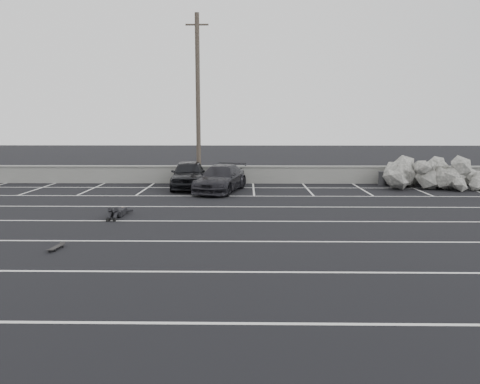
{
  "coord_description": "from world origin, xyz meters",
  "views": [
    {
      "loc": [
        0.62,
        -14.18,
        3.7
      ],
      "look_at": [
        0.36,
        3.74,
        1.0
      ],
      "focal_mm": 35.0,
      "sensor_mm": 36.0,
      "label": 1
    }
  ],
  "objects_px": {
    "riprap_pile": "(424,178)",
    "person": "(119,209)",
    "car_left": "(189,174)",
    "car_right": "(220,179)",
    "utility_pole": "(198,100)",
    "trash_bin": "(382,178)",
    "skateboard": "(56,247)"
  },
  "relations": [
    {
      "from": "riprap_pile",
      "to": "person",
      "type": "distance_m",
      "value": 17.17
    },
    {
      "from": "car_left",
      "to": "car_right",
      "type": "height_order",
      "value": "car_left"
    },
    {
      "from": "utility_pole",
      "to": "trash_bin",
      "type": "relative_size",
      "value": 12.15
    },
    {
      "from": "utility_pole",
      "to": "skateboard",
      "type": "height_order",
      "value": "utility_pole"
    },
    {
      "from": "trash_bin",
      "to": "car_right",
      "type": "bearing_deg",
      "value": -164.15
    },
    {
      "from": "riprap_pile",
      "to": "skateboard",
      "type": "bearing_deg",
      "value": -139.81
    },
    {
      "from": "car_right",
      "to": "trash_bin",
      "type": "height_order",
      "value": "car_right"
    },
    {
      "from": "car_right",
      "to": "person",
      "type": "relative_size",
      "value": 1.97
    },
    {
      "from": "skateboard",
      "to": "person",
      "type": "bearing_deg",
      "value": 91.39
    },
    {
      "from": "car_left",
      "to": "utility_pole",
      "type": "height_order",
      "value": "utility_pole"
    },
    {
      "from": "trash_bin",
      "to": "utility_pole",
      "type": "bearing_deg",
      "value": -179.74
    },
    {
      "from": "skateboard",
      "to": "trash_bin",
      "type": "bearing_deg",
      "value": 53.05
    },
    {
      "from": "car_right",
      "to": "utility_pole",
      "type": "relative_size",
      "value": 0.49
    },
    {
      "from": "car_left",
      "to": "skateboard",
      "type": "xyz_separation_m",
      "value": [
        -2.31,
        -12.86,
        -0.72
      ]
    },
    {
      "from": "trash_bin",
      "to": "person",
      "type": "height_order",
      "value": "trash_bin"
    },
    {
      "from": "car_left",
      "to": "person",
      "type": "bearing_deg",
      "value": -106.97
    },
    {
      "from": "car_right",
      "to": "skateboard",
      "type": "distance_m",
      "value": 12.33
    },
    {
      "from": "utility_pole",
      "to": "riprap_pile",
      "type": "bearing_deg",
      "value": -4.48
    },
    {
      "from": "car_left",
      "to": "trash_bin",
      "type": "bearing_deg",
      "value": 3.49
    },
    {
      "from": "car_left",
      "to": "trash_bin",
      "type": "height_order",
      "value": "car_left"
    },
    {
      "from": "car_right",
      "to": "person",
      "type": "bearing_deg",
      "value": -105.7
    },
    {
      "from": "utility_pole",
      "to": "person",
      "type": "bearing_deg",
      "value": -104.12
    },
    {
      "from": "car_right",
      "to": "utility_pole",
      "type": "distance_m",
      "value": 5.19
    },
    {
      "from": "car_left",
      "to": "utility_pole",
      "type": "xyz_separation_m",
      "value": [
        0.44,
        1.35,
        4.16
      ]
    },
    {
      "from": "car_right",
      "to": "trash_bin",
      "type": "relative_size",
      "value": 5.99
    },
    {
      "from": "car_right",
      "to": "person",
      "type": "height_order",
      "value": "car_right"
    },
    {
      "from": "utility_pole",
      "to": "skateboard",
      "type": "xyz_separation_m",
      "value": [
        -2.75,
        -14.2,
        -4.88
      ]
    },
    {
      "from": "utility_pole",
      "to": "skateboard",
      "type": "bearing_deg",
      "value": -100.97
    },
    {
      "from": "car_left",
      "to": "riprap_pile",
      "type": "xyz_separation_m",
      "value": [
        13.31,
        0.34,
        -0.21
      ]
    },
    {
      "from": "trash_bin",
      "to": "person",
      "type": "distance_m",
      "value": 15.97
    },
    {
      "from": "car_left",
      "to": "trash_bin",
      "type": "distance_m",
      "value": 11.36
    },
    {
      "from": "car_left",
      "to": "skateboard",
      "type": "distance_m",
      "value": 13.08
    }
  ]
}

